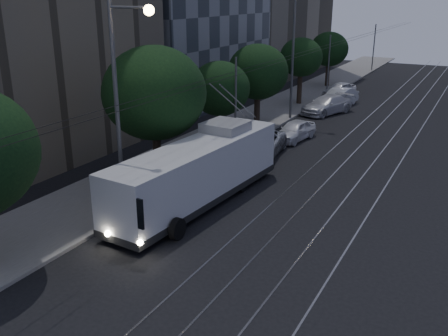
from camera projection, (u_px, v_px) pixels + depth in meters
ground at (240, 226)px, 21.99m from camera, size 120.00×120.00×0.00m
sidewalk at (266, 115)px, 41.96m from camera, size 5.00×90.00×0.15m
tram_rails at (387, 130)px, 37.54m from camera, size 4.52×90.00×0.02m
overhead_wires at (296, 76)px, 39.72m from camera, size 2.23×90.00×6.00m
trolleybus at (199, 172)px, 23.92m from camera, size 3.27×11.71×5.63m
pickup_silver at (258, 145)px, 31.01m from camera, size 3.53×6.06×1.59m
car_white_a at (295, 130)px, 34.70m from camera, size 2.21×4.25×1.38m
car_white_b at (327, 105)px, 42.37m from camera, size 3.87×5.66×1.52m
car_white_c at (339, 97)px, 45.35m from camera, size 2.66×5.00×1.57m
car_white_d at (339, 90)px, 49.43m from camera, size 2.92×4.48×1.42m
tree_1 at (154, 93)px, 25.79m from camera, size 5.43×5.43×7.27m
tree_2 at (220, 89)px, 33.05m from camera, size 4.03×4.03×5.56m
tree_3 at (258, 72)px, 36.81m from camera, size 4.52×4.52×6.27m
tree_4 at (301, 58)px, 44.58m from camera, size 3.83×3.83×6.05m
tree_5 at (329, 49)px, 53.44m from camera, size 4.05×4.05×5.90m
streetlamp_near at (123, 89)px, 21.69m from camera, size 2.32×0.44×9.54m
streetlamp_far at (299, 41)px, 38.46m from camera, size 2.51×0.44×10.45m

